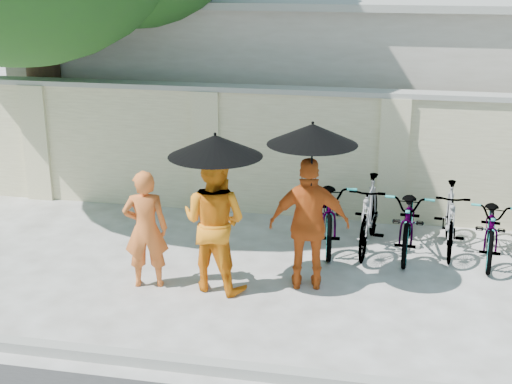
# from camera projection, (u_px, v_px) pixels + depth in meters

# --- Properties ---
(ground) EXTENTS (80.00, 80.00, 0.00)m
(ground) POSITION_uv_depth(u_px,v_px,m) (221.00, 296.00, 8.89)
(ground) COLOR silver
(kerb) EXTENTS (40.00, 0.16, 0.12)m
(kerb) POSITION_uv_depth(u_px,v_px,m) (180.00, 363.00, 7.29)
(kerb) COLOR gray
(kerb) RESTS_ON ground
(compound_wall) EXTENTS (20.00, 0.30, 2.00)m
(compound_wall) POSITION_uv_depth(u_px,v_px,m) (330.00, 156.00, 11.37)
(compound_wall) COLOR beige
(compound_wall) RESTS_ON ground
(building_behind) EXTENTS (14.00, 6.00, 3.20)m
(building_behind) POSITION_uv_depth(u_px,v_px,m) (398.00, 83.00, 14.53)
(building_behind) COLOR beige
(building_behind) RESTS_ON ground
(monk_left) EXTENTS (0.63, 0.50, 1.54)m
(monk_left) POSITION_uv_depth(u_px,v_px,m) (146.00, 229.00, 8.95)
(monk_left) COLOR orange
(monk_left) RESTS_ON ground
(monk_center) EXTENTS (1.01, 0.87, 1.78)m
(monk_center) POSITION_uv_depth(u_px,v_px,m) (214.00, 222.00, 8.84)
(monk_center) COLOR orange
(monk_center) RESTS_ON ground
(parasol_center) EXTENTS (1.14, 1.14, 1.01)m
(parasol_center) POSITION_uv_depth(u_px,v_px,m) (215.00, 146.00, 8.45)
(parasol_center) COLOR black
(parasol_center) RESTS_ON ground
(monk_right) EXTENTS (1.05, 0.57, 1.71)m
(monk_right) POSITION_uv_depth(u_px,v_px,m) (309.00, 224.00, 8.87)
(monk_right) COLOR #CE5719
(monk_right) RESTS_ON ground
(parasol_right) EXTENTS (1.09, 1.09, 1.18)m
(parasol_right) POSITION_uv_depth(u_px,v_px,m) (312.00, 134.00, 8.43)
(parasol_right) COLOR black
(parasol_right) RESTS_ON ground
(bike_0) EXTENTS (0.90, 2.04, 1.04)m
(bike_0) POSITION_uv_depth(u_px,v_px,m) (330.00, 210.00, 10.37)
(bike_0) COLOR slate
(bike_0) RESTS_ON ground
(bike_1) EXTENTS (0.63, 1.77, 1.04)m
(bike_1) POSITION_uv_depth(u_px,v_px,m) (369.00, 214.00, 10.19)
(bike_1) COLOR slate
(bike_1) RESTS_ON ground
(bike_2) EXTENTS (0.74, 1.90, 0.98)m
(bike_2) POSITION_uv_depth(u_px,v_px,m) (409.00, 219.00, 10.11)
(bike_2) COLOR slate
(bike_2) RESTS_ON ground
(bike_3) EXTENTS (0.50, 1.62, 0.97)m
(bike_3) POSITION_uv_depth(u_px,v_px,m) (450.00, 219.00, 10.12)
(bike_3) COLOR slate
(bike_3) RESTS_ON ground
(bike_4) EXTENTS (0.81, 1.83, 0.93)m
(bike_4) POSITION_uv_depth(u_px,v_px,m) (492.00, 226.00, 9.89)
(bike_4) COLOR slate
(bike_4) RESTS_ON ground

